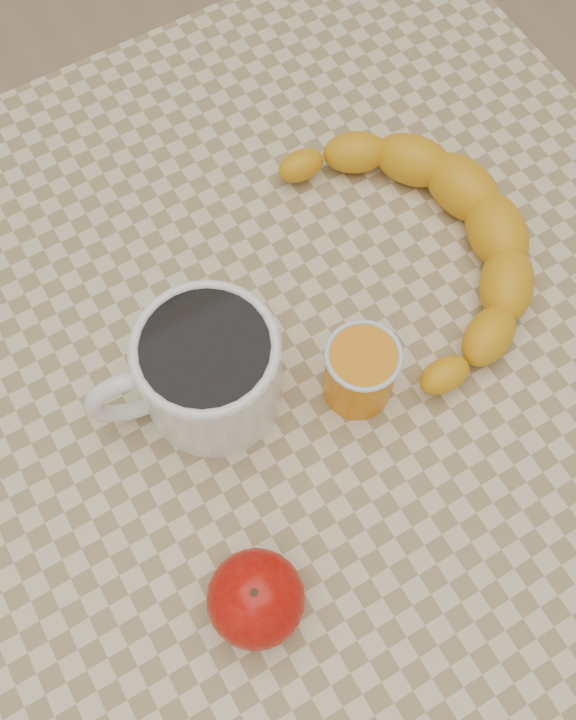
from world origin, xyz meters
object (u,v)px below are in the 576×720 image
coffee_mug (205,370)px  orange_juice_glass (360,372)px  table (288,405)px  apple (256,599)px  banana (421,244)px

coffee_mug → orange_juice_glass: (0.11, -0.06, -0.02)m
coffee_mug → orange_juice_glass: bearing=-27.9°
table → apple: (-0.12, -0.15, 0.12)m
coffee_mug → apple: size_ratio=2.28×
apple → banana: bearing=34.7°
orange_juice_glass → banana: bearing=34.6°
coffee_mug → banana: size_ratio=0.47×
table → orange_juice_glass: size_ratio=11.35×
apple → orange_juice_glass: bearing=34.8°
table → coffee_mug: 0.15m
apple → coffee_mug: bearing=73.3°
orange_juice_glass → banana: orange_juice_glass is taller
table → coffee_mug: (-0.07, 0.01, 0.14)m
coffee_mug → orange_juice_glass: coffee_mug is taller
banana → table: bearing=-156.1°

